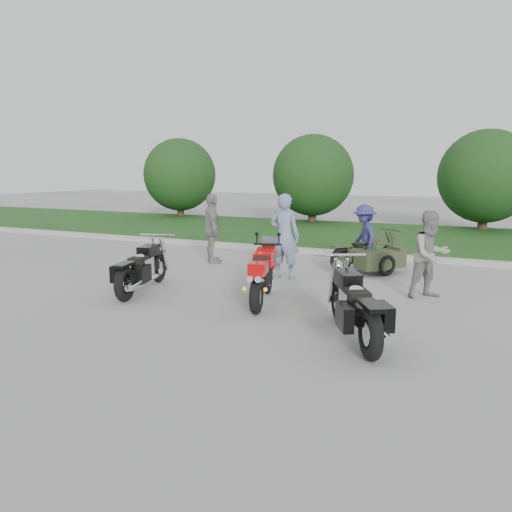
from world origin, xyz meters
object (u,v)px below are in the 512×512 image
at_px(sportbike_red, 262,274).
at_px(person_back, 212,229).
at_px(cruiser_right, 355,309).
at_px(person_grey, 430,255).
at_px(person_denim, 364,237).
at_px(cruiser_left, 141,270).
at_px(cruiser_sidecar, 373,257).
at_px(person_stripe, 284,236).

distance_m(sportbike_red, person_back, 4.32).
height_order(cruiser_right, person_grey, person_grey).
bearing_deg(person_denim, sportbike_red, -45.95).
height_order(person_grey, person_denim, person_grey).
xyz_separation_m(cruiser_left, cruiser_right, (4.62, -1.06, 0.02)).
distance_m(sportbike_red, cruiser_left, 2.59).
height_order(sportbike_red, cruiser_right, sportbike_red).
height_order(cruiser_sidecar, person_denim, person_denim).
bearing_deg(person_stripe, cruiser_left, 49.72).
bearing_deg(person_back, cruiser_sidecar, -120.22).
bearing_deg(cruiser_right, cruiser_left, 138.03).
bearing_deg(person_denim, cruiser_sidecar, 10.50).
relative_size(cruiser_right, cruiser_sidecar, 1.14).
relative_size(sportbike_red, person_stripe, 1.04).
bearing_deg(cruiser_sidecar, person_denim, 171.93).
bearing_deg(person_grey, cruiser_sidecar, 84.93).
bearing_deg(cruiser_left, person_stripe, 36.01).
bearing_deg(person_grey, cruiser_right, -145.25).
relative_size(cruiser_sidecar, person_denim, 1.20).
relative_size(cruiser_left, person_stripe, 1.19).
xyz_separation_m(cruiser_sidecar, person_denim, (-0.30, 0.32, 0.43)).
bearing_deg(person_back, person_denim, -114.99).
relative_size(cruiser_right, person_grey, 1.30).
xyz_separation_m(cruiser_left, person_stripe, (2.13, 2.47, 0.51)).
xyz_separation_m(cruiser_right, cruiser_sidecar, (-0.78, 5.03, -0.10)).
xyz_separation_m(cruiser_left, person_grey, (5.34, 1.99, 0.39)).
bearing_deg(person_grey, person_denim, 85.85).
distance_m(sportbike_red, person_denim, 4.19).
bearing_deg(sportbike_red, person_denim, 61.22).
xyz_separation_m(cruiser_sidecar, person_grey, (1.49, -1.97, 0.47)).
relative_size(cruiser_right, person_back, 1.20).
bearing_deg(cruiser_left, person_back, 81.85).
height_order(cruiser_right, cruiser_sidecar, cruiser_right).
bearing_deg(sportbike_red, person_stripe, 85.84).
bearing_deg(sportbike_red, cruiser_left, 169.38).
height_order(sportbike_red, cruiser_left, sportbike_red).
bearing_deg(cruiser_sidecar, person_back, -133.72).
xyz_separation_m(sportbike_red, cruiser_sidecar, (1.27, 3.75, -0.19)).
distance_m(cruiser_left, person_back, 3.47).
bearing_deg(sportbike_red, person_grey, 17.32).
distance_m(cruiser_sidecar, person_back, 4.22).
bearing_deg(cruiser_sidecar, sportbike_red, -69.86).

